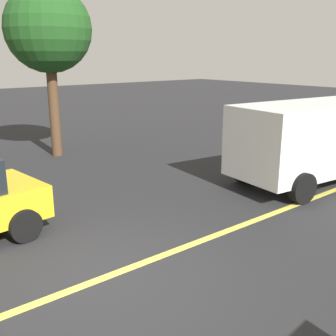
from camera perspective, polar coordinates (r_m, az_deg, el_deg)
name	(u,v)px	position (r m, az deg, el deg)	size (l,w,h in m)	color
ground_plane	(100,280)	(6.75, -9.54, -15.20)	(80.00, 80.00, 0.00)	#262628
lane_marking_centre	(230,230)	(8.42, 8.67, -8.59)	(28.00, 0.16, 0.01)	#E0D14C
white_van	(318,137)	(11.90, 20.38, 4.13)	(5.39, 2.73, 2.20)	white
tree_left_verge	(48,30)	(14.56, -16.47, 18.04)	(2.84, 2.84, 5.68)	#513823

